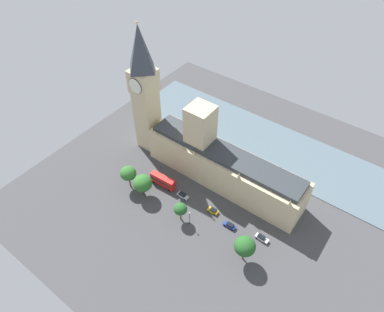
% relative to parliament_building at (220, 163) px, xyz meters
% --- Properties ---
extents(ground_plane, '(134.22, 134.22, 0.00)m').
position_rel_parliament_building_xyz_m(ground_plane, '(1.99, 1.86, -8.90)').
color(ground_plane, '#424244').
extents(river_thames, '(30.78, 120.80, 0.25)m').
position_rel_parliament_building_xyz_m(river_thames, '(-29.49, 1.86, -8.78)').
color(river_thames, slate).
rests_on(river_thames, ground).
extents(parliament_building, '(13.97, 64.22, 30.83)m').
position_rel_parliament_building_xyz_m(parliament_building, '(0.00, 0.00, 0.00)').
color(parliament_building, '#CCBA8E').
rests_on(parliament_building, ground).
extents(clock_tower, '(9.17, 9.17, 55.23)m').
position_rel_parliament_building_xyz_m(clock_tower, '(0.93, -35.66, 19.65)').
color(clock_tower, '#CCBA8E').
rests_on(clock_tower, ground).
extents(double_decker_bus_near_tower, '(3.09, 10.62, 4.75)m').
position_rel_parliament_building_xyz_m(double_decker_bus_near_tower, '(15.95, -15.72, -6.27)').
color(double_decker_bus_near_tower, red).
rests_on(double_decker_bus_near_tower, ground).
extents(car_silver_midblock, '(2.08, 4.80, 1.74)m').
position_rel_parliament_building_xyz_m(car_silver_midblock, '(16.00, -5.91, -8.01)').
color(car_silver_midblock, '#B7B7BC').
rests_on(car_silver_midblock, ground).
extents(car_yellow_cab_leading, '(1.99, 4.07, 1.74)m').
position_rel_parliament_building_xyz_m(car_yellow_cab_leading, '(15.02, 7.26, -8.02)').
color(car_yellow_cab_leading, gold).
rests_on(car_yellow_cab_leading, ground).
extents(car_blue_trailing, '(1.92, 4.61, 1.74)m').
position_rel_parliament_building_xyz_m(car_blue_trailing, '(16.73, 15.53, -8.01)').
color(car_blue_trailing, navy).
rests_on(car_blue_trailing, ground).
extents(car_white_by_river_gate, '(2.00, 4.85, 1.74)m').
position_rel_parliament_building_xyz_m(car_white_by_river_gate, '(14.51, 27.08, -8.01)').
color(car_white_by_river_gate, silver).
rests_on(car_white_by_river_gate, ground).
extents(pedestrian_opposite_hall, '(0.63, 0.55, 1.55)m').
position_rel_parliament_building_xyz_m(pedestrian_opposite_hall, '(9.71, -22.35, -8.21)').
color(pedestrian_opposite_hall, navy).
rests_on(pedestrian_opposite_hall, ground).
extents(plane_tree_kerbside, '(7.17, 7.17, 9.58)m').
position_rel_parliament_building_xyz_m(plane_tree_kerbside, '(23.87, -18.52, -2.39)').
color(plane_tree_kerbside, brown).
rests_on(plane_tree_kerbside, ground).
extents(plane_tree_far_end, '(6.16, 6.16, 9.88)m').
position_rel_parliament_building_xyz_m(plane_tree_far_end, '(23.88, -25.77, -1.67)').
color(plane_tree_far_end, brown).
rests_on(plane_tree_far_end, ground).
extents(plane_tree_corner, '(4.78, 4.78, 7.90)m').
position_rel_parliament_building_xyz_m(plane_tree_corner, '(24.37, -0.35, -3.09)').
color(plane_tree_corner, brown).
rests_on(plane_tree_corner, ground).
extents(plane_tree_under_trees, '(6.94, 6.94, 10.37)m').
position_rel_parliament_building_xyz_m(plane_tree_under_trees, '(24.53, 25.52, -1.51)').
color(plane_tree_under_trees, brown).
rests_on(plane_tree_under_trees, ground).
extents(street_lamp_slot_10, '(0.56, 0.56, 6.31)m').
position_rel_parliament_building_xyz_m(street_lamp_slot_10, '(23.83, -21.99, -4.50)').
color(street_lamp_slot_10, black).
rests_on(street_lamp_slot_10, ground).
extents(street_lamp_slot_11, '(0.56, 0.56, 6.67)m').
position_rel_parliament_building_xyz_m(street_lamp_slot_11, '(24.16, 3.49, -4.28)').
color(street_lamp_slot_11, black).
rests_on(street_lamp_slot_11, ground).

